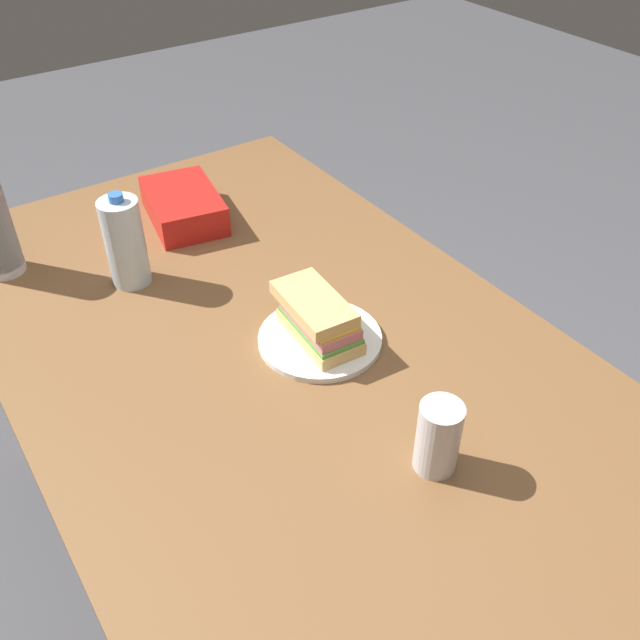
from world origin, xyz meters
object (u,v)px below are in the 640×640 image
Objects in this scene: sandwich at (318,318)px; soda_can_silver at (438,437)px; dining_table at (325,426)px; paper_plate at (320,339)px; chip_bag at (184,206)px; water_bottle_tall at (125,242)px.

soda_can_silver is (-0.34, 0.02, 0.01)m from sandwich.
dining_table is 8.22× the size of paper_plate.
chip_bag is (0.54, 0.01, 0.03)m from paper_plate.
paper_plate is 0.54m from chip_bag.
sandwich is at bearing -2.86° from soda_can_silver.
sandwich is at bearing 22.61° from paper_plate.
dining_table is 0.54m from water_bottle_tall.
chip_bag reaches higher than dining_table.
chip_bag is at bearing -4.82° from dining_table.
soda_can_silver reaches higher than dining_table.
water_bottle_tall reaches higher than chip_bag.
sandwich is 0.43m from water_bottle_tall.
dining_table is 15.30× the size of soda_can_silver.
water_bottle_tall is 1.63× the size of soda_can_silver.
soda_can_silver is at bearing -169.86° from chip_bag.
dining_table is 9.92× the size of sandwich.
soda_can_silver is (-0.71, -0.19, -0.03)m from water_bottle_tall.
dining_table is 8.12× the size of chip_bag.
paper_plate is 0.44m from water_bottle_tall.
dining_table is 0.26m from soda_can_silver.
dining_table is 0.16m from paper_plate.
chip_bag is (0.65, -0.05, 0.12)m from dining_table.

